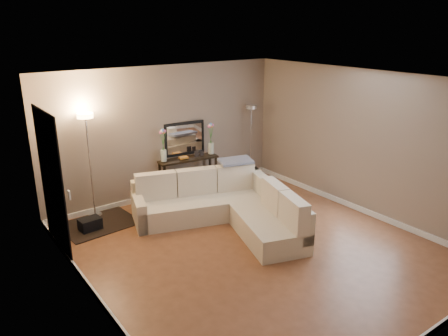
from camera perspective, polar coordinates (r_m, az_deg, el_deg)
floor at (r=6.97m, az=3.91°, el=-10.36°), size 5.00×5.50×0.01m
ceiling at (r=6.15m, az=4.45°, el=11.43°), size 5.00×5.50×0.01m
wall_back at (r=8.66m, az=-7.63°, el=4.62°), size 5.00×0.02×2.60m
wall_front at (r=4.84m, az=25.79°, el=-8.70°), size 5.00×0.02×2.60m
wall_left at (r=5.30m, az=-17.30°, el=-5.26°), size 0.02×5.50×2.60m
wall_right at (r=8.22m, az=17.76°, el=3.14°), size 0.02×5.50×2.60m
baseboard_back at (r=9.02m, az=-7.22°, el=-3.14°), size 5.00×0.03×0.10m
baseboard_left at (r=5.91m, az=-15.86°, el=-16.38°), size 0.03×5.50×0.10m
baseboard_right at (r=8.60m, az=16.84°, el=-4.93°), size 0.03×5.50×0.10m
doorway at (r=6.91m, az=-21.55°, el=-1.90°), size 0.02×1.20×2.20m
switch_plate at (r=6.10m, az=-19.58°, el=-3.33°), size 0.02×0.08×0.12m
sectional_sofa at (r=7.63m, az=0.13°, el=-4.97°), size 2.55×2.93×0.85m
throw_blanket at (r=8.08m, az=1.55°, el=0.93°), size 0.68×0.50×0.08m
console_table at (r=8.88m, az=-5.12°, el=-0.81°), size 1.26×0.46×0.76m
leaning_mirror at (r=8.84m, az=-5.20°, el=3.85°), size 0.87×0.13×0.68m
table_decor at (r=8.76m, az=-4.64°, el=1.55°), size 0.52×0.14×0.12m
flower_vase_left at (r=8.53m, az=-7.93°, el=2.66°), size 0.15×0.13×0.65m
flower_vase_right at (r=8.95m, az=-1.73°, el=3.59°), size 0.15×0.13×0.65m
floor_lamp_lit at (r=7.89m, az=-17.34°, el=2.89°), size 0.29×0.29×1.90m
floor_lamp_unlit at (r=9.54m, az=3.55°, el=5.30°), size 0.24×0.24×1.67m
charcoal_rug at (r=8.00m, az=-16.01°, el=-7.02°), size 1.32×1.04×0.02m
black_bag at (r=7.79m, az=-17.08°, el=-7.08°), size 0.37×0.28×0.23m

